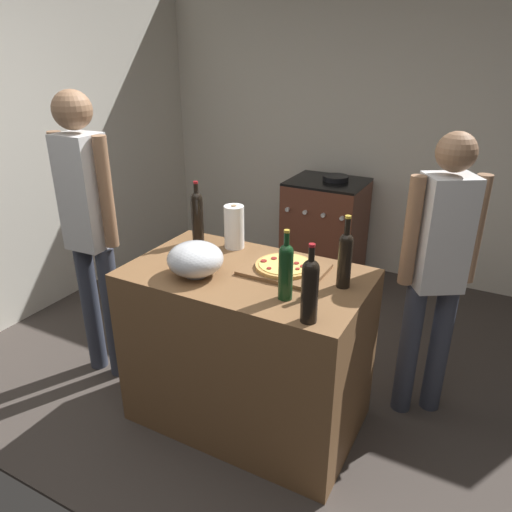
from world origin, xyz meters
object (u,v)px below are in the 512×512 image
Objects in this scene: person_in_red at (438,264)px; wine_bottle_green at (345,257)px; wine_bottle_dark at (197,215)px; wine_bottle_clear at (310,288)px; stove at (325,229)px; paper_towel_roll at (234,227)px; pizza at (285,266)px; wine_bottle_amber at (286,269)px; person_in_stripes at (89,222)px; mixing_bowl at (195,259)px.

wine_bottle_green is at bearing -128.59° from person_in_red.
wine_bottle_green is 0.93m from wine_bottle_dark.
wine_bottle_clear is 0.37m from wine_bottle_green.
paper_towel_roll is at bearing -87.61° from stove.
paper_towel_roll is (-0.38, 0.15, 0.09)m from pizza.
wine_bottle_clear is at bearing -93.72° from wine_bottle_green.
wine_bottle_amber is 1.31m from person_in_stripes.
person_in_stripes is 1.94m from person_in_red.
wine_bottle_dark is at bearing 152.34° from wine_bottle_amber.
wine_bottle_dark is at bearing -95.09° from stove.
pizza is at bearing -76.20° from stove.
wine_bottle_amber is (0.51, -0.41, 0.02)m from paper_towel_roll.
pizza is 1.19m from person_in_stripes.
person_in_stripes is at bearing -162.79° from person_in_red.
pizza is 0.32× the size of stove.
mixing_bowl is 0.81× the size of wine_bottle_clear.
mixing_bowl is at bearing -87.93° from paper_towel_roll.
wine_bottle_amber is at bearing 141.83° from wine_bottle_clear.
mixing_bowl is 0.79× the size of wine_bottle_green.
mixing_bowl reaches higher than pizza.
wine_bottle_amber is at bearing -39.19° from paper_towel_roll.
mixing_bowl is at bearing 178.61° from wine_bottle_amber.
wine_bottle_green is (0.02, 0.37, -0.00)m from wine_bottle_clear.
wine_bottle_amber is (0.49, -0.01, 0.06)m from mixing_bowl.
stove is 0.53× the size of person_in_stripes.
paper_towel_roll is 0.69× the size of wine_bottle_dark.
wine_bottle_clear is (0.29, -0.39, 0.12)m from pizza.
person_in_stripes is at bearing -109.94° from stove.
wine_bottle_dark reaches higher than mixing_bowl.
mixing_bowl is 0.45m from wine_bottle_dark.
wine_bottle_dark is 0.20× the size of person_in_stripes.
mixing_bowl is 0.72m from wine_bottle_green.
mixing_bowl is at bearing -87.67° from stove.
wine_bottle_green is at bearing -67.70° from stove.
wine_bottle_clear is at bearing -38.94° from paper_towel_roll.
mixing_bowl is (-0.37, -0.25, 0.05)m from pizza.
wine_bottle_green is 0.98× the size of wine_bottle_dark.
wine_bottle_green is at bearing -14.30° from paper_towel_roll.
person_in_red is (0.36, 0.45, -0.14)m from wine_bottle_green.
wine_bottle_amber is 0.30m from wine_bottle_green.
paper_towel_roll reaches higher than pizza.
wine_bottle_dark is (-0.92, 0.15, 0.01)m from wine_bottle_green.
wine_bottle_clear is at bearing -9.34° from person_in_stripes.
pizza is at bearing 175.80° from wine_bottle_green.
pizza is 1.07× the size of mixing_bowl.
paper_towel_roll is 0.23m from wine_bottle_dark.
wine_bottle_dark reaches higher than pizza.
wine_bottle_amber is at bearing -4.82° from person_in_stripes.
wine_bottle_green reaches higher than wine_bottle_amber.
wine_bottle_clear is at bearing -29.81° from wine_bottle_dark.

